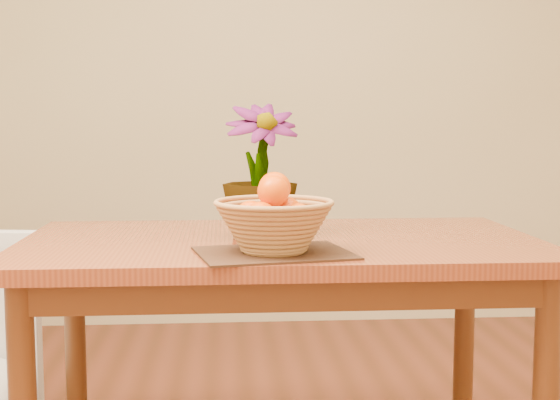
{
  "coord_description": "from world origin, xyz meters",
  "views": [
    {
      "loc": [
        -0.16,
        -1.79,
        1.08
      ],
      "look_at": [
        -0.02,
        0.1,
        0.88
      ],
      "focal_mm": 50.0,
      "sensor_mm": 36.0,
      "label": 1
    }
  ],
  "objects": [
    {
      "name": "placemat",
      "position": [
        -0.03,
        0.05,
        0.75
      ],
      "size": [
        0.41,
        0.33,
        0.01
      ],
      "primitive_type": "cube",
      "rotation": [
        0.0,
        0.0,
        0.2
      ],
      "color": "#3D2316",
      "rests_on": "table"
    },
    {
      "name": "wicker_basket",
      "position": [
        -0.03,
        0.05,
        0.81
      ],
      "size": [
        0.29,
        0.29,
        0.12
      ],
      "color": "#B4764B",
      "rests_on": "placemat"
    },
    {
      "name": "wall_back",
      "position": [
        0.0,
        2.25,
        1.35
      ],
      "size": [
        4.0,
        0.02,
        2.7
      ],
      "primitive_type": "cube",
      "color": "beige",
      "rests_on": "floor"
    },
    {
      "name": "potted_plant",
      "position": [
        -0.05,
        0.33,
        0.93
      ],
      "size": [
        0.24,
        0.24,
        0.37
      ],
      "primitive_type": "imported",
      "rotation": [
        0.0,
        0.0,
        0.16
      ],
      "color": "#144714",
      "rests_on": "table"
    },
    {
      "name": "orange_pile",
      "position": [
        -0.03,
        0.05,
        0.86
      ],
      "size": [
        0.18,
        0.19,
        0.14
      ],
      "rotation": [
        0.0,
        0.0,
        0.4
      ],
      "color": "#F94404",
      "rests_on": "wicker_basket"
    },
    {
      "name": "table",
      "position": [
        0.0,
        0.3,
        0.66
      ],
      "size": [
        1.4,
        0.8,
        0.75
      ],
      "color": "brown",
      "rests_on": "floor"
    }
  ]
}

